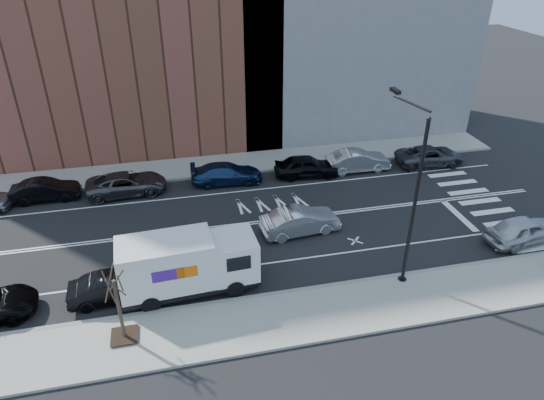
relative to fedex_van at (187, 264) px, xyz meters
name	(u,v)px	position (x,y,z in m)	size (l,w,h in m)	color
ground	(246,224)	(3.89, 5.60, -1.65)	(120.00, 120.00, 0.00)	black
sidewalk_near	(278,320)	(3.89, -3.20, -1.58)	(44.00, 3.60, 0.15)	gray
sidewalk_far	(226,164)	(3.89, 14.40, -1.58)	(44.00, 3.60, 0.15)	gray
curb_near	(270,295)	(3.89, -1.40, -1.57)	(44.00, 0.25, 0.17)	gray
curb_far	(229,174)	(3.89, 12.60, -1.57)	(44.00, 0.25, 0.17)	gray
crosswalk	(474,196)	(19.89, 5.60, -1.65)	(3.00, 14.00, 0.01)	white
road_markings	(246,224)	(3.89, 5.60, -1.65)	(40.00, 8.60, 0.01)	white
bldg_brick	(101,6)	(-4.11, 21.20, 9.35)	(26.00, 10.00, 22.00)	brown
streetlight	(411,192)	(10.89, -1.31, 3.42)	(0.44, 4.02, 9.34)	black
street_tree	(120,315)	(-3.11, -2.80, -0.20)	(1.20, 1.20, 3.75)	black
fedex_van	(187,264)	(0.00, 0.00, 0.00)	(7.03, 2.78, 3.15)	black
far_parked_b	(45,190)	(-8.73, 11.65, -0.93)	(1.54, 4.42, 1.46)	black
far_parked_c	(127,184)	(-3.40, 11.37, -0.90)	(2.49, 5.40, 1.50)	#46474D
far_parked_d	(227,173)	(3.57, 11.45, -0.91)	(2.07, 5.10, 1.48)	navy
far_parked_e	(307,166)	(9.49, 11.22, -0.85)	(1.90, 4.73, 1.61)	black
far_parked_f	(358,161)	(13.53, 11.29, -0.85)	(1.70, 4.88, 1.61)	#BABBC0
far_parked_g	(430,156)	(19.41, 11.03, -0.92)	(2.42, 5.26, 1.46)	#414348
driving_sedan	(300,221)	(6.95, 3.94, -0.86)	(1.67, 4.80, 1.58)	silver
near_parked_rear_a	(114,288)	(-3.67, 0.10, -0.95)	(1.50, 4.29, 1.41)	black
near_parked_front	(524,230)	(19.42, 0.05, -0.85)	(1.91, 4.74, 1.61)	silver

